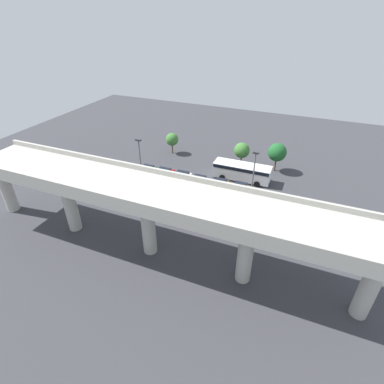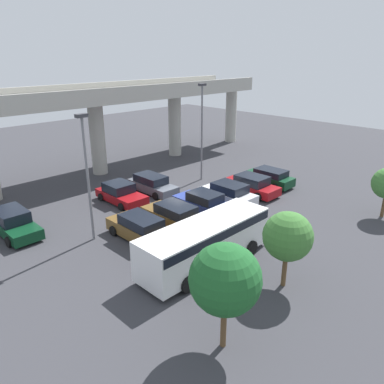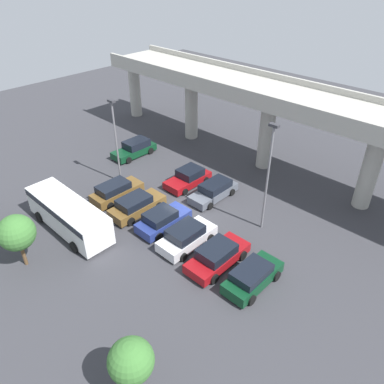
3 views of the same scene
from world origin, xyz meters
TOP-DOWN VIEW (x-y plane):
  - ground_plane at (0.00, 0.00)m, footprint 85.00×85.00m
  - highway_overpass at (0.00, 11.17)m, footprint 41.07×6.17m
  - parked_car_0 at (-11.04, 3.80)m, footprint 2.13×4.72m
  - parked_car_1 at (-5.75, -2.51)m, footprint 2.05×4.56m
  - parked_car_2 at (-2.93, 3.51)m, footprint 2.24×4.47m
  - parked_car_3 at (0.11, -2.45)m, footprint 2.15×4.40m
  - parked_car_4 at (2.85, -2.62)m, footprint 2.23×4.53m
  - parked_car_5 at (5.77, -2.60)m, footprint 2.24×4.88m
  - parked_car_6 at (8.61, -2.48)m, footprint 2.09×4.42m
  - parked_car_7 at (-2.88, -2.61)m, footprint 2.15×4.73m
  - parked_car_8 at (0.20, 3.46)m, footprint 2.06×4.71m
  - shuttle_bus at (-4.94, -7.47)m, footprint 8.32×2.74m
  - lamp_post_near_aisle at (5.62, 2.90)m, footprint 0.70×0.35m
  - lamp_post_mid_lot at (-7.82, -0.52)m, footprint 0.70×0.35m
  - tree_front_left at (-9.04, -12.26)m, footprint 2.79×2.79m
  - tree_front_centre at (-3.71, -11.70)m, footprint 2.44×2.44m
  - tree_front_far_right at (8.66, -12.12)m, footprint 2.19×2.19m

SIDE VIEW (x-z plane):
  - ground_plane at x=0.00m, z-range 0.00..0.00m
  - parked_car_2 at x=-2.93m, z-range -0.07..1.45m
  - parked_car_8 at x=0.20m, z-range -0.03..1.44m
  - parked_car_6 at x=8.61m, z-range -0.02..1.49m
  - parked_car_7 at x=-2.88m, z-range -0.03..1.52m
  - parked_car_5 at x=5.77m, z-range -0.04..1.54m
  - parked_car_3 at x=0.11m, z-range -0.04..1.54m
  - parked_car_0 at x=-11.04m, z-range -0.05..1.55m
  - parked_car_4 at x=2.85m, z-range -0.04..1.58m
  - parked_car_1 at x=-5.75m, z-range -0.03..1.57m
  - shuttle_bus at x=-4.94m, z-range 0.24..2.69m
  - tree_front_far_right at x=8.66m, z-range 0.70..4.32m
  - tree_front_centre at x=-3.71m, z-range 0.76..4.74m
  - tree_front_left at x=-9.04m, z-range 0.85..5.36m
  - lamp_post_mid_lot at x=-7.82m, z-range 0.69..8.53m
  - lamp_post_near_aisle at x=5.62m, z-range 0.70..9.29m
  - highway_overpass at x=0.00m, z-range 2.30..10.59m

